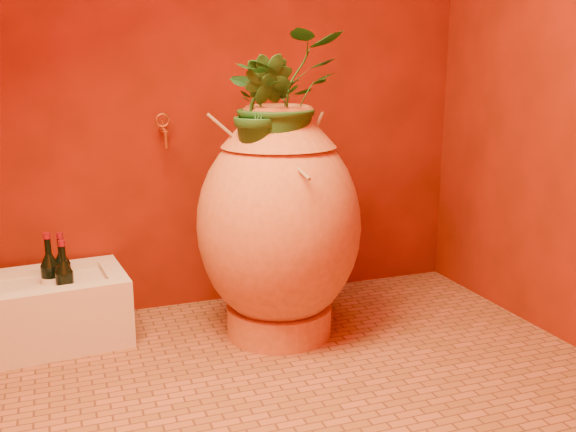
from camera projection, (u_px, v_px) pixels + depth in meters
name	position (u px, v px, depth m)	size (l,w,h in m)	color
floor	(296.00, 388.00, 2.40)	(2.50, 2.50, 0.00)	#975131
wall_back	(221.00, 48.00, 3.02)	(2.50, 0.02, 2.50)	#511304
amphora	(279.00, 224.00, 2.77)	(0.74, 0.74, 1.01)	#CA6B39
stone_basin	(50.00, 311.00, 2.77)	(0.67, 0.49, 0.30)	beige
wine_bottle_a	(63.00, 277.00, 2.80)	(0.08, 0.08, 0.31)	black
wine_bottle_b	(65.00, 287.00, 2.68)	(0.08, 0.08, 0.31)	black
wine_bottle_c	(51.00, 280.00, 2.74)	(0.08, 0.08, 0.32)	black
wall_tap	(163.00, 129.00, 2.93)	(0.07, 0.14, 0.15)	#B36D29
plant_main	(279.00, 99.00, 2.63)	(0.49, 0.42, 0.54)	#1A4B1B
plant_side	(263.00, 110.00, 2.54)	(0.24, 0.19, 0.43)	#1A4B1B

